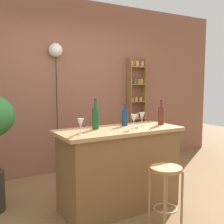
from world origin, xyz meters
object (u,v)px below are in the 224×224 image
object	(u,v)px
bottle_sauce_amber	(161,115)
wine_glass_center	(142,116)
bottle_soda_blue	(95,118)
bar_stool	(166,183)
spice_shelf	(136,109)
wine_glass_right	(81,123)
bottle_spirits_clear	(125,117)
wine_glass_left	(134,119)
pendant_globe_light	(56,52)

from	to	relation	value
bottle_sauce_amber	wine_glass_center	bearing A→B (deg)	170.85
bottle_soda_blue	bar_stool	bearing A→B (deg)	-60.86
spice_shelf	wine_glass_right	distance (m)	2.46
wine_glass_right	bar_stool	bearing A→B (deg)	-37.18
bottle_soda_blue	wine_glass_center	world-z (taller)	bottle_soda_blue
bottle_spirits_clear	wine_glass_left	bearing A→B (deg)	-99.25
spice_shelf	wine_glass_left	size ratio (longest dim) A/B	11.55
bottle_spirits_clear	pendant_globe_light	world-z (taller)	pendant_globe_light
wine_glass_left	wine_glass_center	distance (m)	0.25
wine_glass_left	wine_glass_right	xyz separation A→B (m)	(-0.66, -0.01, 0.00)
bottle_sauce_amber	bar_stool	bearing A→B (deg)	-126.17
bottle_spirits_clear	bottle_soda_blue	size ratio (longest dim) A/B	0.78
wine_glass_center	pendant_globe_light	size ratio (longest dim) A/B	0.08
bottle_soda_blue	pendant_globe_light	bearing A→B (deg)	87.91
bottle_sauce_amber	pendant_globe_light	xyz separation A→B (m)	(-0.81, 1.55, 0.87)
bar_stool	pendant_globe_light	world-z (taller)	pendant_globe_light
bottle_spirits_clear	wine_glass_center	size ratio (longest dim) A/B	1.63
bar_stool	wine_glass_center	distance (m)	0.91
wine_glass_right	pendant_globe_light	distance (m)	1.89
bottle_spirits_clear	wine_glass_center	distance (m)	0.21
wine_glass_left	spice_shelf	bearing A→B (deg)	53.61
bottle_soda_blue	wine_glass_right	world-z (taller)	bottle_soda_blue
spice_shelf	bottle_spirits_clear	size ratio (longest dim) A/B	7.07
spice_shelf	bottle_soda_blue	bearing A→B (deg)	-138.12
spice_shelf	wine_glass_left	world-z (taller)	spice_shelf
bottle_sauce_amber	wine_glass_center	size ratio (longest dim) A/B	1.90
pendant_globe_light	bottle_soda_blue	bearing A→B (deg)	-92.09
bottle_spirits_clear	wine_glass_right	size ratio (longest dim) A/B	1.63
bar_stool	pendant_globe_light	distance (m)	2.64
bottle_sauce_amber	spice_shelf	bearing A→B (deg)	64.98
wine_glass_right	pendant_globe_light	size ratio (longest dim) A/B	0.08
wine_glass_right	pendant_globe_light	bearing A→B (deg)	78.67
wine_glass_center	bar_stool	bearing A→B (deg)	-106.01
bottle_spirits_clear	bottle_sauce_amber	world-z (taller)	bottle_sauce_amber
bottle_spirits_clear	wine_glass_center	xyz separation A→B (m)	(0.17, -0.12, 0.02)
bar_stool	spice_shelf	bearing A→B (deg)	61.48
bottle_soda_blue	spice_shelf	bearing A→B (deg)	41.88
bottle_spirits_clear	bottle_sauce_amber	size ratio (longest dim) A/B	0.86
bottle_soda_blue	wine_glass_center	bearing A→B (deg)	-6.52
spice_shelf	wine_glass_right	size ratio (longest dim) A/B	11.55
bottle_soda_blue	bottle_spirits_clear	bearing A→B (deg)	6.56
wine_glass_center	pendant_globe_light	world-z (taller)	pendant_globe_light
bar_stool	wine_glass_left	size ratio (longest dim) A/B	3.84
spice_shelf	bottle_soda_blue	size ratio (longest dim) A/B	5.48
bottle_soda_blue	wine_glass_center	xyz separation A→B (m)	(0.60, -0.07, -0.01)
bar_stool	wine_glass_left	bearing A→B (deg)	92.42
bottle_sauce_amber	bottle_soda_blue	xyz separation A→B (m)	(-0.86, 0.11, 0.01)
bar_stool	bottle_sauce_amber	distance (m)	0.97
bar_stool	wine_glass_center	xyz separation A→B (m)	(0.19, 0.66, 0.59)
spice_shelf	bottle_sauce_amber	bearing A→B (deg)	-115.02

